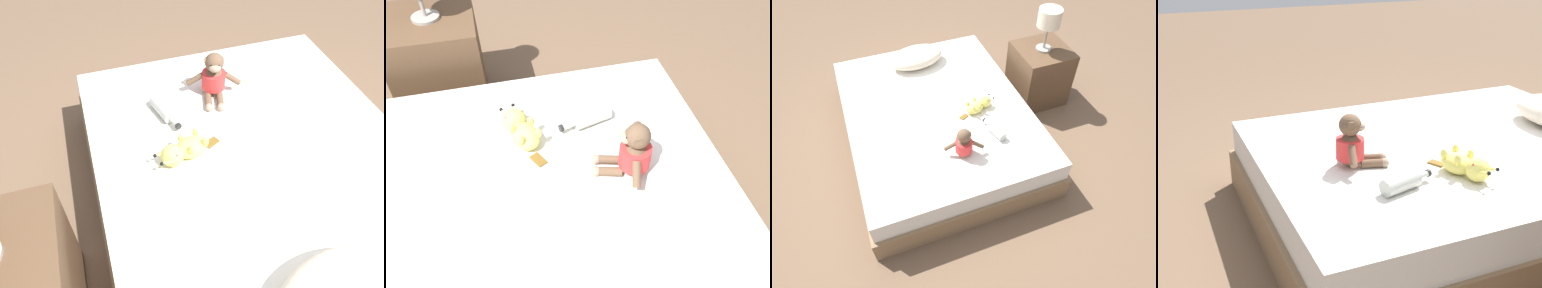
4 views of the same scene
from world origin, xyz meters
TOP-DOWN VIEW (x-y plane):
  - ground_plane at (0.00, 0.00)m, footprint 16.00×16.00m
  - bed at (0.00, 0.00)m, footprint 1.47×1.88m
  - plush_monkey at (0.04, -0.54)m, footprint 0.28×0.24m
  - plush_yellow_creature at (0.32, -0.15)m, footprint 0.33×0.17m
  - glass_bottle at (0.33, -0.45)m, footprint 0.11×0.24m

SIDE VIEW (x-z plane):
  - ground_plane at x=0.00m, z-range 0.00..0.00m
  - bed at x=0.00m, z-range 0.00..0.37m
  - glass_bottle at x=0.33m, z-range 0.37..0.44m
  - plush_yellow_creature at x=0.32m, z-range 0.36..0.47m
  - plush_monkey at x=0.04m, z-range 0.35..0.58m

